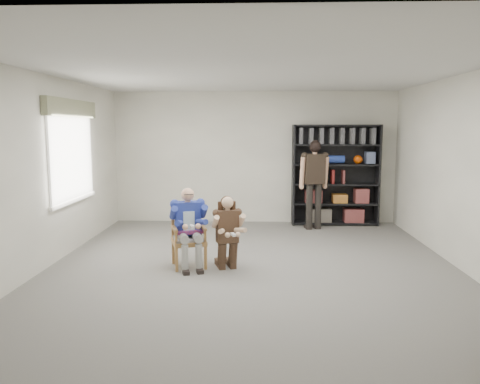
# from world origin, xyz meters

# --- Properties ---
(room_shell) EXTENTS (6.00, 7.00, 2.80)m
(room_shell) POSITION_xyz_m (0.00, 0.00, 1.40)
(room_shell) COLOR beige
(room_shell) RESTS_ON ground
(floor) EXTENTS (6.00, 7.00, 0.01)m
(floor) POSITION_xyz_m (0.00, 0.00, 0.00)
(floor) COLOR slate
(floor) RESTS_ON ground
(window_left) EXTENTS (0.16, 2.00, 1.75)m
(window_left) POSITION_xyz_m (-2.95, 1.00, 1.63)
(window_left) COLOR white
(window_left) RESTS_ON room_shell
(armchair) EXTENTS (0.65, 0.64, 0.91)m
(armchair) POSITION_xyz_m (-0.93, 0.12, 0.45)
(armchair) COLOR #A96131
(armchair) RESTS_ON floor
(seated_man) EXTENTS (0.69, 0.82, 1.18)m
(seated_man) POSITION_xyz_m (-0.93, 0.12, 0.59)
(seated_man) COLOR navy
(seated_man) RESTS_ON floor
(kneeling_woman) EXTENTS (0.64, 0.83, 1.08)m
(kneeling_woman) POSITION_xyz_m (-0.35, -0.00, 0.54)
(kneeling_woman) COLOR #39251C
(kneeling_woman) RESTS_ON floor
(bookshelf) EXTENTS (1.80, 0.38, 2.10)m
(bookshelf) POSITION_xyz_m (1.70, 3.28, 1.05)
(bookshelf) COLOR black
(bookshelf) RESTS_ON floor
(standing_man) EXTENTS (0.60, 0.41, 1.78)m
(standing_man) POSITION_xyz_m (1.20, 2.79, 0.89)
(standing_man) COLOR black
(standing_man) RESTS_ON floor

